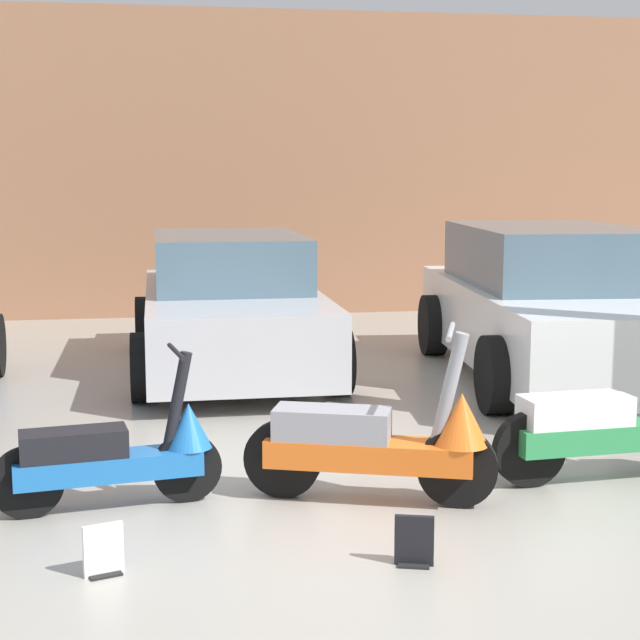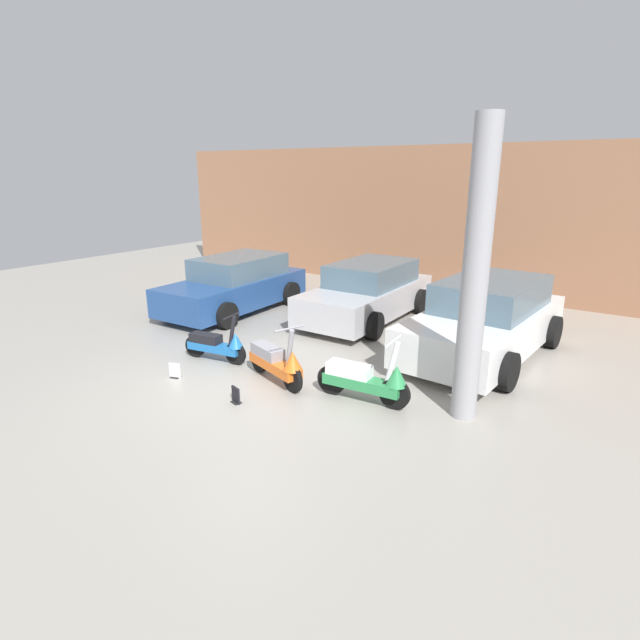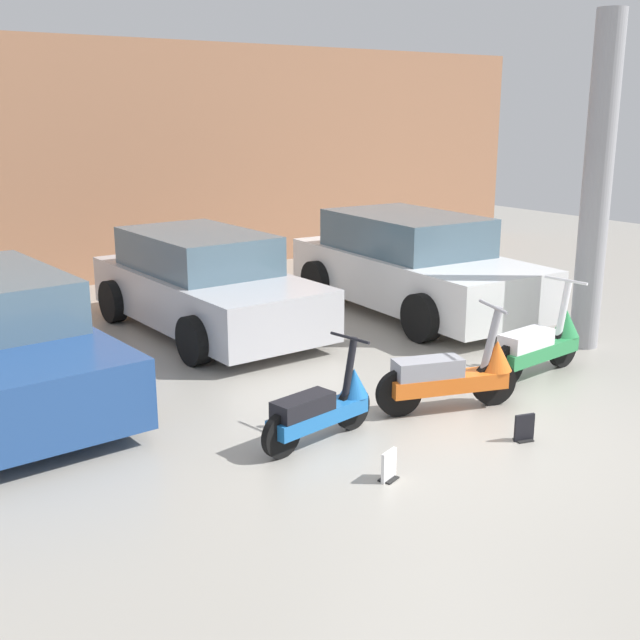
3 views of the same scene
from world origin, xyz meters
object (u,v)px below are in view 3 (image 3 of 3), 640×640
(scooter_front_left, at_px, (323,407))
(placard_near_right_scooter, at_px, (524,429))
(scooter_front_right, at_px, (454,374))
(car_rear_right, at_px, (413,265))
(support_column_side, at_px, (597,186))
(placard_near_left_scooter, at_px, (389,467))
(car_rear_center, at_px, (205,284))
(scooter_front_center, at_px, (541,343))

(scooter_front_left, relative_size, placard_near_right_scooter, 5.15)
(placard_near_right_scooter, bearing_deg, scooter_front_right, 87.76)
(car_rear_right, relative_size, support_column_side, 1.06)
(scooter_front_right, height_order, placard_near_left_scooter, scooter_front_right)
(scooter_front_left, xyz_separation_m, car_rear_right, (4.01, 3.17, 0.36))
(placard_near_left_scooter, bearing_deg, scooter_front_right, 27.72)
(scooter_front_right, bearing_deg, scooter_front_left, -166.29)
(placard_near_right_scooter, xyz_separation_m, support_column_side, (3.03, 1.57, 1.95))
(placard_near_right_scooter, height_order, support_column_side, support_column_side)
(car_rear_center, xyz_separation_m, placard_near_left_scooter, (-0.99, -5.03, -0.53))
(scooter_front_left, bearing_deg, car_rear_right, 29.44)
(scooter_front_center, height_order, car_rear_center, car_rear_center)
(car_rear_right, xyz_separation_m, support_column_side, (0.53, -2.71, 1.37))
(placard_near_left_scooter, distance_m, support_column_side, 5.18)
(scooter_front_left, distance_m, scooter_front_right, 1.56)
(scooter_front_center, relative_size, placard_near_right_scooter, 5.96)
(scooter_front_left, relative_size, car_rear_center, 0.34)
(scooter_front_right, xyz_separation_m, car_rear_right, (2.46, 3.32, 0.31))
(scooter_front_left, height_order, car_rear_center, car_rear_center)
(scooter_front_center, distance_m, support_column_side, 2.22)
(scooter_front_center, distance_m, placard_near_left_scooter, 3.36)
(support_column_side, bearing_deg, placard_near_right_scooter, -152.62)
(car_rear_right, bearing_deg, scooter_front_right, -32.07)
(scooter_front_right, relative_size, car_rear_center, 0.37)
(car_rear_right, distance_m, support_column_side, 3.09)
(placard_near_right_scooter, bearing_deg, scooter_front_center, 35.14)
(car_rear_center, distance_m, placard_near_right_scooter, 5.21)
(support_column_side, bearing_deg, scooter_front_center, -163.37)
(scooter_front_center, xyz_separation_m, placard_near_right_scooter, (-1.64, -1.15, -0.27))
(scooter_front_left, bearing_deg, scooter_front_right, -14.31)
(scooter_front_center, xyz_separation_m, car_rear_center, (-2.20, 4.00, 0.26))
(scooter_front_center, relative_size, support_column_side, 0.37)
(car_rear_center, height_order, car_rear_right, car_rear_right)
(car_rear_right, height_order, support_column_side, support_column_side)
(scooter_front_left, bearing_deg, placard_near_right_scooter, -45.21)
(scooter_front_left, relative_size, placard_near_left_scooter, 5.15)
(scooter_front_right, height_order, car_rear_right, car_rear_right)
(car_rear_center, bearing_deg, support_column_side, 44.62)
(scooter_front_right, bearing_deg, support_column_side, 30.55)
(placard_near_left_scooter, bearing_deg, placard_near_right_scooter, -4.73)
(car_rear_center, bearing_deg, placard_near_right_scooter, 5.82)
(scooter_front_right, height_order, support_column_side, support_column_side)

